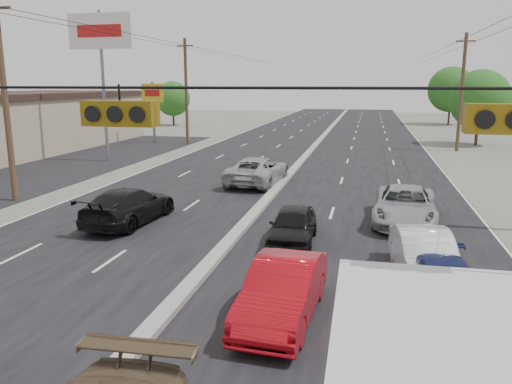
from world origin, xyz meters
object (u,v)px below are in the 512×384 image
at_px(queue_car_d, 446,291).
at_px(pole_sign_billboard, 101,41).
at_px(utility_pole_left_b, 5,99).
at_px(oncoming_far, 258,171).
at_px(tree_right_far, 451,89).
at_px(tree_right_mid, 480,99).
at_px(oncoming_near, 129,206).
at_px(queue_car_b, 425,256).
at_px(red_sedan, 283,291).
at_px(utility_pole_right_c, 462,92).
at_px(queue_car_c, 405,206).
at_px(queue_car_a, 293,226).
at_px(pole_sign_far, 153,98).
at_px(utility_pole_left_c, 186,91).
at_px(tree_left_far, 173,99).

bearing_deg(queue_car_d, pole_sign_billboard, 134.28).
height_order(utility_pole_left_b, oncoming_far, utility_pole_left_b).
bearing_deg(tree_right_far, tree_right_mid, -92.29).
relative_size(pole_sign_billboard, queue_car_d, 2.44).
bearing_deg(oncoming_near, queue_car_b, 166.54).
xyz_separation_m(tree_right_mid, tree_right_far, (1.00, 25.00, 0.62)).
bearing_deg(oncoming_far, queue_car_b, 125.85).
xyz_separation_m(pole_sign_billboard, red_sedan, (17.45, -22.82, -8.12)).
xyz_separation_m(utility_pole_right_c, oncoming_near, (-17.40, -27.55, -4.35)).
distance_m(utility_pole_right_c, queue_car_c, 26.03).
bearing_deg(queue_car_a, queue_car_d, -48.33).
distance_m(tree_right_mid, red_sedan, 41.76).
bearing_deg(red_sedan, pole_sign_far, 122.01).
height_order(utility_pole_right_c, pole_sign_far, utility_pole_right_c).
distance_m(utility_pole_left_b, queue_car_c, 19.51).
distance_m(queue_car_a, queue_car_d, 6.84).
relative_size(pole_sign_far, queue_car_c, 1.09).
relative_size(utility_pole_left_c, pole_sign_billboard, 0.91).
bearing_deg(queue_car_a, pole_sign_billboard, 133.21).
height_order(utility_pole_left_c, tree_left_far, utility_pole_left_c).
relative_size(utility_pole_left_c, tree_right_far, 1.23).
bearing_deg(utility_pole_right_c, oncoming_near, -122.28).
relative_size(tree_right_mid, queue_car_c, 1.30).
relative_size(tree_right_far, oncoming_far, 1.41).
xyz_separation_m(utility_pole_right_c, queue_car_a, (-10.21, -28.76, -4.42)).
bearing_deg(tree_right_mid, pole_sign_billboard, -150.05).
bearing_deg(tree_left_far, queue_car_b, -60.79).
bearing_deg(oncoming_near, utility_pole_left_c, -70.03).
distance_m(queue_car_c, oncoming_near, 11.71).
distance_m(tree_left_far, oncoming_near, 50.62).
bearing_deg(queue_car_a, queue_car_b, -31.99).
distance_m(utility_pole_left_c, red_sedan, 38.35).
distance_m(pole_sign_far, oncoming_near, 29.93).
bearing_deg(pole_sign_far, tree_right_far, 43.15).
relative_size(utility_pole_left_b, pole_sign_far, 1.67).
relative_size(red_sedan, queue_car_b, 1.02).
distance_m(utility_pole_left_c, pole_sign_far, 3.57).
relative_size(pole_sign_billboard, oncoming_near, 2.10).
bearing_deg(tree_right_far, red_sedan, -101.38).
height_order(utility_pole_right_c, queue_car_c, utility_pole_right_c).
xyz_separation_m(queue_car_b, queue_car_d, (0.30, -2.40, -0.08)).
relative_size(queue_car_a, queue_car_d, 0.89).
relative_size(tree_right_far, queue_car_d, 1.81).
bearing_deg(oncoming_near, utility_pole_left_b, -14.01).
bearing_deg(pole_sign_billboard, oncoming_far, -25.13).
xyz_separation_m(utility_pole_right_c, queue_car_b, (-5.80, -31.32, -4.37)).
bearing_deg(tree_right_far, utility_pole_right_c, -96.65).
bearing_deg(utility_pole_left_c, queue_car_a, -62.78).
xyz_separation_m(utility_pole_right_c, red_sedan, (-9.55, -34.82, -4.36)).
xyz_separation_m(utility_pole_left_c, pole_sign_far, (-3.50, -0.00, -0.70)).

